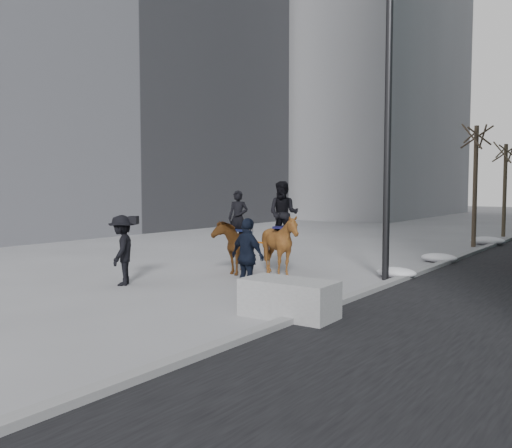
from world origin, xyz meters
The scene contains 12 objects.
ground centered at (0.00, 0.00, 0.00)m, with size 120.00×120.00×0.00m, color gray.
curb centered at (3.00, 10.00, 0.06)m, with size 0.25×90.00×0.12m, color gray.
building_left centered at (-19.00, 10.00, 10.00)m, with size 12.00×26.00×20.00m, color #595960.
planter centered at (2.75, -1.51, 0.36)m, with size 1.78×0.89×0.71m, color #98999B.
tree_near centered at (2.40, 12.99, 2.73)m, with size 1.20×1.20×5.45m, color #362C20, non-canonical shape.
tree_far centered at (2.40, 18.51, 2.51)m, with size 1.20×1.20×5.01m, color #362A20, non-canonical shape.
mounted_left centered at (-1.42, 2.15, 0.88)m, with size 1.40×1.99×2.35m.
mounted_right centered at (0.02, 2.33, 1.05)m, with size 1.79×1.90×2.61m.
feeder centered at (0.86, -0.29, 0.88)m, with size 1.10×0.96×1.75m.
camera_crew centered at (-2.43, -1.14, 0.89)m, with size 1.20×1.30×1.75m.
lamppost centered at (2.60, 3.70, 4.99)m, with size 0.25×2.94×9.09m.
snow_piles centered at (2.70, 9.87, 0.16)m, with size 1.40×10.91×0.35m.
Camera 1 is at (8.18, -10.01, 2.47)m, focal length 38.00 mm.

